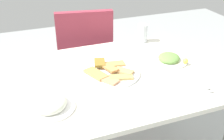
% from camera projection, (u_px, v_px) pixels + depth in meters
% --- Properties ---
extents(dining_table, '(1.14, 0.86, 0.75)m').
position_uv_depth(dining_table, '(113.00, 88.00, 1.55)').
color(dining_table, silver).
rests_on(dining_table, ground_plane).
extents(dining_chair, '(0.49, 0.49, 0.94)m').
position_uv_depth(dining_chair, '(85.00, 57.00, 2.19)').
color(dining_chair, '#973041').
rests_on(dining_chair, ground_plane).
extents(pide_platter, '(0.32, 0.32, 0.04)m').
position_uv_depth(pide_platter, '(110.00, 73.00, 1.51)').
color(pide_platter, white).
rests_on(pide_platter, dining_table).
extents(salad_plate_greens, '(0.22, 0.22, 0.07)m').
position_uv_depth(salad_plate_greens, '(50.00, 104.00, 1.24)').
color(salad_plate_greens, white).
rests_on(salad_plate_greens, dining_table).
extents(salad_plate_rice, '(0.22, 0.22, 0.05)m').
position_uv_depth(salad_plate_rice, '(169.00, 59.00, 1.65)').
color(salad_plate_rice, white).
rests_on(salad_plate_rice, dining_table).
extents(soda_can, '(0.09, 0.09, 0.12)m').
position_uv_depth(soda_can, '(142.00, 33.00, 1.89)').
color(soda_can, silver).
rests_on(soda_can, dining_table).
extents(paper_napkin, '(0.14, 0.14, 0.00)m').
position_uv_depth(paper_napkin, '(222.00, 87.00, 1.40)').
color(paper_napkin, white).
rests_on(paper_napkin, dining_table).
extents(fork, '(0.18, 0.02, 0.00)m').
position_uv_depth(fork, '(224.00, 89.00, 1.38)').
color(fork, silver).
rests_on(fork, paper_napkin).
extents(spoon, '(0.18, 0.03, 0.00)m').
position_uv_depth(spoon, '(219.00, 85.00, 1.41)').
color(spoon, silver).
rests_on(spoon, paper_napkin).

